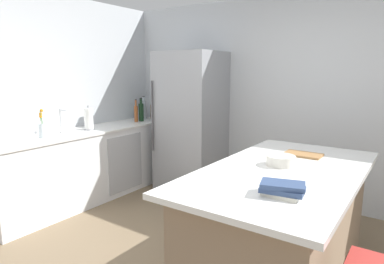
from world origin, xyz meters
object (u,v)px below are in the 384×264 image
at_px(flower_vase, 42,129).
at_px(soda_bottle, 144,109).
at_px(paper_towel_roll, 89,119).
at_px(mixing_bowl, 281,161).
at_px(sink_faucet, 61,120).
at_px(cutting_board, 303,154).
at_px(cookbook_stack, 282,189).
at_px(vinegar_bottle, 136,113).
at_px(kitchen_island, 281,225).
at_px(refrigerator, 191,122).
at_px(gin_bottle, 142,111).
at_px(wine_bottle, 141,112).
at_px(whiskey_bottle, 153,111).

relative_size(flower_vase, soda_bottle, 0.92).
relative_size(paper_towel_roll, mixing_bowl, 1.37).
xyz_separation_m(sink_faucet, cutting_board, (2.73, 0.55, -0.14)).
bearing_deg(cookbook_stack, vinegar_bottle, 149.26).
height_order(kitchen_island, flower_vase, flower_vase).
bearing_deg(sink_faucet, refrigerator, 57.17).
distance_m(flower_vase, vinegar_bottle, 1.50).
bearing_deg(soda_bottle, cookbook_stack, -33.80).
bearing_deg(kitchen_island, flower_vase, -172.47).
relative_size(kitchen_island, vinegar_bottle, 5.97).
bearing_deg(gin_bottle, refrigerator, 1.46).
relative_size(kitchen_island, refrigerator, 1.03).
distance_m(kitchen_island, cutting_board, 0.69).
bearing_deg(wine_bottle, paper_towel_roll, -91.29).
bearing_deg(kitchen_island, paper_towel_roll, 173.68).
bearing_deg(kitchen_island, gin_bottle, 153.84).
height_order(kitchen_island, whiskey_bottle, whiskey_bottle).
xyz_separation_m(refrigerator, sink_faucet, (-0.91, -1.41, 0.12)).
relative_size(refrigerator, wine_bottle, 5.60).
xyz_separation_m(flower_vase, soda_bottle, (-0.11, 1.78, 0.04)).
bearing_deg(sink_faucet, vinegar_bottle, 86.18).
bearing_deg(soda_bottle, wine_bottle, -57.18).
bearing_deg(whiskey_bottle, flower_vase, -89.73).
xyz_separation_m(sink_faucet, vinegar_bottle, (0.08, 1.19, -0.02)).
bearing_deg(cutting_board, sink_faucet, -168.55).
distance_m(paper_towel_roll, gin_bottle, 1.05).
relative_size(whiskey_bottle, vinegar_bottle, 0.97).
distance_m(refrigerator, cookbook_stack, 2.78).
bearing_deg(soda_bottle, paper_towel_roll, -84.69).
height_order(cookbook_stack, cutting_board, cookbook_stack).
distance_m(refrigerator, gin_bottle, 0.92).
relative_size(flower_vase, wine_bottle, 0.96).
height_order(whiskey_bottle, gin_bottle, gin_bottle).
xyz_separation_m(flower_vase, cutting_board, (2.65, 0.86, -0.09)).
relative_size(gin_bottle, vinegar_bottle, 1.01).
height_order(sink_faucet, soda_bottle, soda_bottle).
height_order(cookbook_stack, mixing_bowl, cookbook_stack).
height_order(refrigerator, paper_towel_roll, refrigerator).
xyz_separation_m(gin_bottle, cookbook_stack, (2.92, -1.89, -0.08)).
height_order(flower_vase, cookbook_stack, flower_vase).
bearing_deg(cookbook_stack, soda_bottle, 146.20).
distance_m(wine_bottle, cutting_board, 2.74).
relative_size(sink_faucet, paper_towel_roll, 0.96).
bearing_deg(vinegar_bottle, kitchen_island, -23.29).
distance_m(flower_vase, gin_bottle, 1.70).
height_order(gin_bottle, cookbook_stack, gin_bottle).
relative_size(vinegar_bottle, mixing_bowl, 1.46).
bearing_deg(gin_bottle, flower_vase, -87.22).
height_order(sink_faucet, flower_vase, flower_vase).
distance_m(gin_bottle, mixing_bowl, 2.96).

